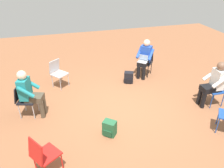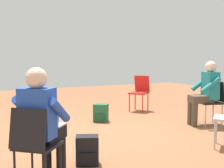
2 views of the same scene
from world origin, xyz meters
name	(u,v)px [view 1 (image 1 of 2)]	position (x,y,z in m)	size (l,w,h in m)	color
ground_plane	(123,109)	(0.00, 0.00, 0.00)	(14.69, 14.69, 0.00)	brown
chair_southeast	(58,72)	(1.54, -1.68, 0.50)	(0.58, 0.59, 0.85)	#B7B7BC
chair_east	(24,98)	(2.42, -0.41, 0.50)	(0.53, 0.50, 0.85)	black
chair_southwest	(146,60)	(-1.36, -1.77, 0.50)	(0.58, 0.59, 0.85)	black
chair_west	(218,88)	(-2.48, 0.41, 0.50)	(0.45, 0.41, 0.85)	#1E4799
chair_northeast	(43,154)	(1.97, 1.53, 0.50)	(0.58, 0.57, 0.85)	red
person_with_laptop	(145,57)	(-1.25, -1.64, 0.69)	(0.63, 0.64, 1.24)	black
person_in_teal	(29,91)	(2.26, -0.36, 0.69)	(0.59, 0.58, 1.24)	#4C4233
person_in_white	(214,82)	(-2.31, 0.40, 0.69)	(0.53, 0.50, 1.24)	black
backpack_near_laptop_user	(129,78)	(-0.61, -1.33, 0.16)	(0.34, 0.31, 0.36)	black
backpack_by_empty_chair	(110,129)	(0.59, 0.83, 0.16)	(0.34, 0.33, 0.36)	#235B38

